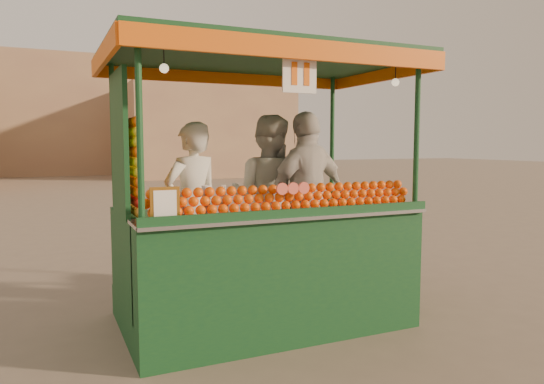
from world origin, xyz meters
name	(u,v)px	position (x,y,z in m)	size (l,w,h in m)	color
ground	(233,333)	(0.00, 0.00, 0.00)	(90.00, 90.00, 0.00)	#695A4B
building_right	(205,132)	(7.00, 24.00, 2.50)	(9.00, 6.00, 5.00)	#A2815C
building_center	(35,116)	(-2.00, 30.00, 3.50)	(14.00, 7.00, 7.00)	#A2815C
juice_cart	(258,238)	(0.31, 0.09, 0.91)	(3.06, 1.98, 2.78)	#103B1E
vendor_left	(192,208)	(-0.26, 0.49, 1.20)	(0.75, 0.61, 1.76)	silver
vendor_middle	(268,197)	(0.68, 0.67, 1.25)	(1.14, 1.12, 1.86)	beige
vendor_right	(308,197)	(1.03, 0.38, 1.27)	(1.19, 0.72, 1.89)	beige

